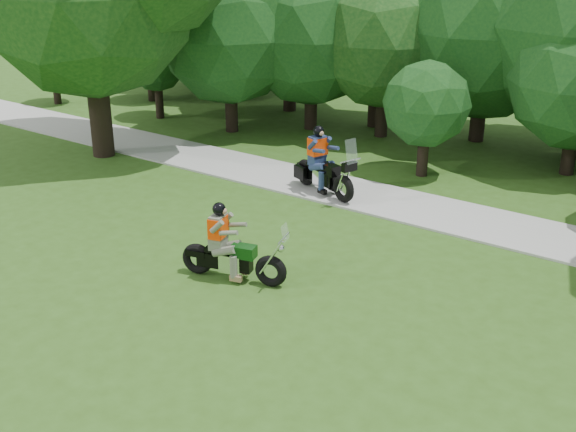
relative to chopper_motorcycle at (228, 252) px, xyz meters
The scene contains 5 objects.
ground 2.88m from the chopper_motorcycle, 50.66° to the right, with size 100.00×100.00×0.00m, color #2F5217.
walkway 6.12m from the chopper_motorcycle, 72.95° to the left, with size 60.00×2.20×0.06m, color #A7A7A2.
tree_line 12.70m from the chopper_motorcycle, 79.16° to the left, with size 39.83×11.40×7.67m.
chopper_motorcycle is the anchor object (origin of this frame).
touring_motorcycle 5.48m from the chopper_motorcycle, 102.60° to the left, with size 2.32×1.27×1.82m.
Camera 1 is at (6.95, -8.03, 6.88)m, focal length 45.00 mm.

